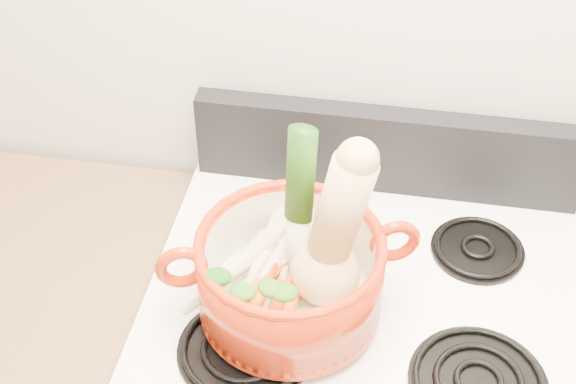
# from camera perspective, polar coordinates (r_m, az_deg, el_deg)

# --- Properties ---
(wall_back) EXTENTS (3.50, 0.02, 2.60)m
(wall_back) POSITION_cam_1_polar(r_m,az_deg,el_deg) (1.49, 7.98, 11.98)
(wall_back) COLOR beige
(wall_back) RESTS_ON floor
(cooktop) EXTENTS (0.78, 0.67, 0.03)m
(cooktop) POSITION_cam_1_polar(r_m,az_deg,el_deg) (1.45, 5.71, -7.62)
(cooktop) COLOR white
(cooktop) RESTS_ON stove_body
(control_backsplash) EXTENTS (0.76, 0.05, 0.18)m
(control_backsplash) POSITION_cam_1_polar(r_m,az_deg,el_deg) (1.59, 7.00, 2.97)
(control_backsplash) COLOR black
(control_backsplash) RESTS_ON cooktop
(burner_front_left) EXTENTS (0.22, 0.22, 0.02)m
(burner_front_left) POSITION_cam_1_polar(r_m,az_deg,el_deg) (1.35, -3.11, -11.02)
(burner_front_left) COLOR black
(burner_front_left) RESTS_ON cooktop
(burner_front_right) EXTENTS (0.22, 0.22, 0.02)m
(burner_front_right) POSITION_cam_1_polar(r_m,az_deg,el_deg) (1.34, 13.39, -12.95)
(burner_front_right) COLOR black
(burner_front_right) RESTS_ON cooktop
(burner_back_left) EXTENTS (0.17, 0.17, 0.02)m
(burner_back_left) POSITION_cam_1_polar(r_m,az_deg,el_deg) (1.54, -0.76, -2.27)
(burner_back_left) COLOR black
(burner_back_left) RESTS_ON cooktop
(burner_back_right) EXTENTS (0.17, 0.17, 0.02)m
(burner_back_right) POSITION_cam_1_polar(r_m,az_deg,el_deg) (1.54, 13.34, -3.89)
(burner_back_right) COLOR black
(burner_back_right) RESTS_ON cooktop
(dutch_oven) EXTENTS (0.39, 0.39, 0.15)m
(dutch_oven) POSITION_cam_1_polar(r_m,az_deg,el_deg) (1.33, 0.15, -5.98)
(dutch_oven) COLOR #A3240A
(dutch_oven) RESTS_ON burner_front_left
(pot_handle_left) EXTENTS (0.09, 0.05, 0.09)m
(pot_handle_left) POSITION_cam_1_polar(r_m,az_deg,el_deg) (1.29, -7.57, -5.33)
(pot_handle_left) COLOR #A3240A
(pot_handle_left) RESTS_ON dutch_oven
(pot_handle_right) EXTENTS (0.09, 0.05, 0.09)m
(pot_handle_right) POSITION_cam_1_polar(r_m,az_deg,el_deg) (1.33, 7.61, -3.49)
(pot_handle_right) COLOR #A3240A
(pot_handle_right) RESTS_ON dutch_oven
(squash) EXTENTS (0.21, 0.18, 0.32)m
(squash) POSITION_cam_1_polar(r_m,az_deg,el_deg) (1.26, 2.76, -2.70)
(squash) COLOR tan
(squash) RESTS_ON dutch_oven
(leek) EXTENTS (0.06, 0.09, 0.31)m
(leek) POSITION_cam_1_polar(r_m,az_deg,el_deg) (1.29, 0.82, -1.02)
(leek) COLOR silver
(leek) RESTS_ON dutch_oven
(ginger) EXTENTS (0.09, 0.08, 0.04)m
(ginger) POSITION_cam_1_polar(r_m,az_deg,el_deg) (1.40, 2.08, -4.47)
(ginger) COLOR #D3B482
(ginger) RESTS_ON dutch_oven
(parsnip_0) EXTENTS (0.16, 0.21, 0.06)m
(parsnip_0) POSITION_cam_1_polar(r_m,az_deg,el_deg) (1.37, -1.79, -5.51)
(parsnip_0) COLOR beige
(parsnip_0) RESTS_ON dutch_oven
(parsnip_1) EXTENTS (0.11, 0.20, 0.06)m
(parsnip_1) POSITION_cam_1_polar(r_m,az_deg,el_deg) (1.35, -2.04, -6.23)
(parsnip_1) COLOR #F0E8C4
(parsnip_1) RESTS_ON dutch_oven
(parsnip_2) EXTENTS (0.07, 0.17, 0.05)m
(parsnip_2) POSITION_cam_1_polar(r_m,az_deg,el_deg) (1.37, -0.33, -4.68)
(parsnip_2) COLOR beige
(parsnip_2) RESTS_ON dutch_oven
(parsnip_3) EXTENTS (0.15, 0.19, 0.06)m
(parsnip_3) POSITION_cam_1_polar(r_m,az_deg,el_deg) (1.34, -4.27, -5.77)
(parsnip_3) COLOR beige
(parsnip_3) RESTS_ON dutch_oven
(parsnip_4) EXTENTS (0.09, 0.23, 0.06)m
(parsnip_4) POSITION_cam_1_polar(r_m,az_deg,el_deg) (1.37, -1.72, -4.32)
(parsnip_4) COLOR beige
(parsnip_4) RESTS_ON dutch_oven
(parsnip_5) EXTENTS (0.14, 0.19, 0.06)m
(parsnip_5) POSITION_cam_1_polar(r_m,az_deg,el_deg) (1.36, -2.65, -4.54)
(parsnip_5) COLOR beige
(parsnip_5) RESTS_ON dutch_oven
(carrot_0) EXTENTS (0.04, 0.16, 0.05)m
(carrot_0) POSITION_cam_1_polar(r_m,az_deg,el_deg) (1.34, -0.66, -7.32)
(carrot_0) COLOR #CF530A
(carrot_0) RESTS_ON dutch_oven
(carrot_1) EXTENTS (0.12, 0.15, 0.05)m
(carrot_1) POSITION_cam_1_polar(r_m,az_deg,el_deg) (1.33, -2.52, -7.09)
(carrot_1) COLOR orange
(carrot_1) RESTS_ON dutch_oven
(carrot_2) EXTENTS (0.03, 0.18, 0.05)m
(carrot_2) POSITION_cam_1_polar(r_m,az_deg,el_deg) (1.34, 0.40, -6.85)
(carrot_2) COLOR #D0570A
(carrot_2) RESTS_ON dutch_oven
(carrot_3) EXTENTS (0.05, 0.14, 0.04)m
(carrot_3) POSITION_cam_1_polar(r_m,az_deg,el_deg) (1.31, -1.94, -7.40)
(carrot_3) COLOR #B94809
(carrot_3) RESTS_ON dutch_oven
(carrot_4) EXTENTS (0.05, 0.14, 0.04)m
(carrot_4) POSITION_cam_1_polar(r_m,az_deg,el_deg) (1.32, -0.18, -6.93)
(carrot_4) COLOR #CD480A
(carrot_4) RESTS_ON dutch_oven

